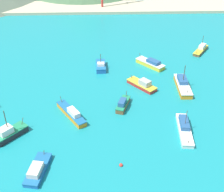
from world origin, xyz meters
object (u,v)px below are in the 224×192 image
at_px(fishing_boat_2, 142,84).
at_px(fishing_boat_7, 101,66).
at_px(fishing_boat_15, 184,128).
at_px(fishing_boat_5, 123,104).
at_px(fishing_boat_1, 151,63).
at_px(fishing_boat_8, 72,113).
at_px(fishing_boat_3, 183,85).
at_px(fishing_boat_13, 9,133).
at_px(fishing_boat_4, 37,170).
at_px(fishing_boat_11, 201,49).
at_px(buoy_0, 121,165).

bearing_deg(fishing_boat_2, fishing_boat_7, 135.17).
bearing_deg(fishing_boat_15, fishing_boat_5, 143.86).
xyz_separation_m(fishing_boat_1, fishing_boat_8, (-22.37, -25.09, -0.00)).
bearing_deg(fishing_boat_3, fishing_boat_13, -155.87).
distance_m(fishing_boat_3, fishing_boat_8, 31.63).
distance_m(fishing_boat_3, fishing_boat_4, 45.25).
distance_m(fishing_boat_4, fishing_boat_11, 69.64).
bearing_deg(fishing_boat_8, fishing_boat_15, -13.63).
height_order(fishing_boat_4, buoy_0, fishing_boat_4).
relative_size(fishing_boat_5, fishing_boat_8, 0.67).
xyz_separation_m(fishing_boat_2, fishing_boat_15, (7.18, -18.92, -0.09)).
bearing_deg(fishing_boat_3, fishing_boat_8, -157.81).
distance_m(fishing_boat_5, fishing_boat_7, 21.32).
relative_size(fishing_boat_5, buoy_0, 9.49).
height_order(fishing_boat_1, fishing_boat_7, fishing_boat_7).
bearing_deg(fishing_boat_1, fishing_boat_4, -122.85).
bearing_deg(fishing_boat_1, fishing_boat_13, -137.73).
relative_size(fishing_boat_4, fishing_boat_8, 0.84).
distance_m(fishing_boat_2, fishing_boat_4, 38.23).
bearing_deg(fishing_boat_8, fishing_boat_5, 15.34).
relative_size(fishing_boat_1, fishing_boat_11, 1.03).
relative_size(fishing_boat_1, fishing_boat_2, 1.04).
distance_m(fishing_boat_3, fishing_boat_15, 18.52).
xyz_separation_m(fishing_boat_3, fishing_boat_7, (-22.30, 12.08, -0.13)).
xyz_separation_m(fishing_boat_15, buoy_0, (-14.72, -10.05, -0.65)).
bearing_deg(fishing_boat_5, fishing_boat_1, 65.32).
relative_size(fishing_boat_8, fishing_boat_11, 1.20).
relative_size(fishing_boat_3, fishing_boat_13, 1.51).
distance_m(fishing_boat_4, fishing_boat_15, 32.65).
bearing_deg(fishing_boat_15, fishing_boat_8, 166.37).
xyz_separation_m(fishing_boat_8, fishing_boat_15, (25.54, -6.20, -0.12)).
distance_m(fishing_boat_8, fishing_boat_13, 14.63).
bearing_deg(fishing_boat_5, buoy_0, -94.59).
xyz_separation_m(fishing_boat_5, fishing_boat_7, (-5.41, 20.63, -0.11)).
relative_size(fishing_boat_11, buoy_0, 11.71).
xyz_separation_m(fishing_boat_2, fishing_boat_3, (10.92, -0.77, 0.11)).
bearing_deg(fishing_boat_7, fishing_boat_2, -44.83).
bearing_deg(fishing_boat_4, fishing_boat_7, 73.75).
bearing_deg(fishing_boat_15, fishing_boat_1, 95.80).
distance_m(fishing_boat_5, fishing_boat_8, 12.86).
bearing_deg(fishing_boat_4, fishing_boat_3, 40.53).
distance_m(fishing_boat_8, fishing_boat_15, 26.28).
bearing_deg(fishing_boat_7, fishing_boat_13, -122.67).
xyz_separation_m(fishing_boat_1, fishing_boat_7, (-15.38, -1.06, -0.06)).
bearing_deg(fishing_boat_5, fishing_boat_8, -164.66).
bearing_deg(fishing_boat_8, fishing_boat_13, -151.67).
height_order(fishing_boat_8, fishing_boat_11, fishing_boat_11).
bearing_deg(fishing_boat_13, fishing_boat_3, 24.13).
bearing_deg(fishing_boat_7, buoy_0, -84.56).
xyz_separation_m(fishing_boat_2, fishing_boat_11, (22.39, 22.22, -0.08)).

